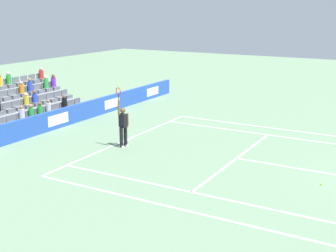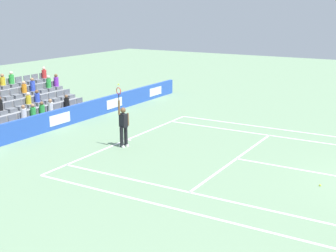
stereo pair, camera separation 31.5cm
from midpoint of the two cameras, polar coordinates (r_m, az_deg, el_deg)
line_baseline at (r=21.63m, az=-4.66°, el=-1.69°), size 10.97×0.10×0.01m
line_service at (r=19.13m, az=8.96°, el=-4.01°), size 8.23×0.10×0.01m
line_centre_service at (r=18.28m, az=18.34°, el=-5.48°), size 0.10×6.40×0.01m
line_singles_sideline_left at (r=15.42m, az=4.78°, el=-8.52°), size 0.10×11.89×0.01m
line_singles_sideline_right at (r=22.73m, az=13.89°, el=-1.28°), size 0.10×11.89×0.01m
line_doubles_sideline_left at (r=14.30m, az=2.34°, el=-10.40°), size 0.10×11.89×0.01m
line_doubles_sideline_right at (r=24.00m, az=14.85°, el=-0.50°), size 0.10×11.89×0.01m
line_centre_mark at (r=21.58m, az=-4.44°, el=-1.73°), size 0.10×0.20×0.01m
sponsor_barrier at (r=24.18m, az=-13.06°, el=0.89°), size 23.04×0.22×0.97m
tennis_player at (r=20.33m, az=-5.12°, el=0.13°), size 0.51×0.41×2.85m
stadium_stand at (r=26.21m, az=-17.77°, el=2.10°), size 6.82×3.80×2.58m
loose_tennis_ball at (r=16.98m, az=18.84°, el=-6.96°), size 0.07×0.07×0.07m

